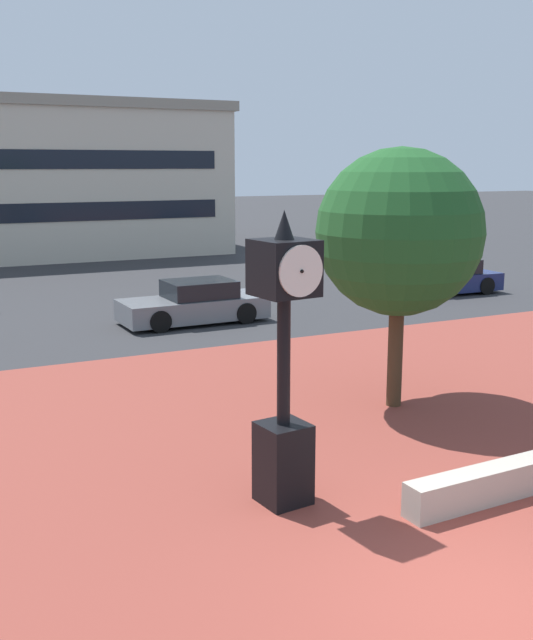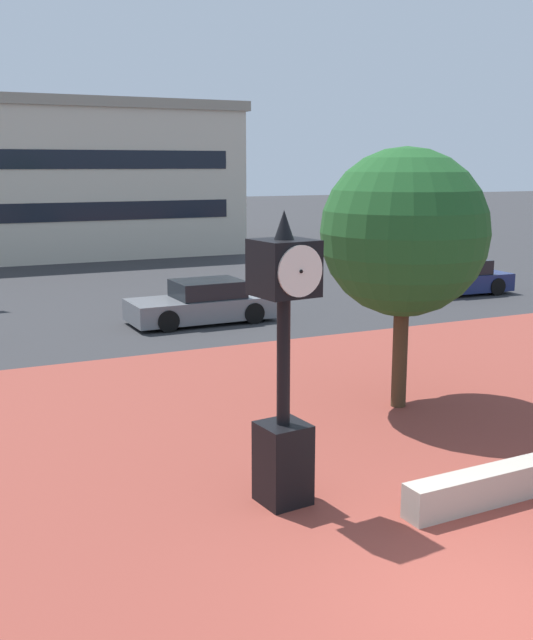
{
  "view_description": "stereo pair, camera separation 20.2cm",
  "coord_description": "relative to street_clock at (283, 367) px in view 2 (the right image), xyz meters",
  "views": [
    {
      "loc": [
        -5.49,
        -5.62,
        4.71
      ],
      "look_at": [
        -0.95,
        3.56,
        2.61
      ],
      "focal_mm": 42.73,
      "sensor_mm": 36.0,
      "label": 1
    },
    {
      "loc": [
        -5.31,
        -5.71,
        4.71
      ],
      "look_at": [
        -0.95,
        3.56,
        2.61
      ],
      "focal_mm": 42.73,
      "sensor_mm": 36.0,
      "label": 2
    }
  ],
  "objects": [
    {
      "name": "ground_plane",
      "position": [
        0.8,
        -3.32,
        -1.99
      ],
      "size": [
        200.0,
        200.0,
        0.0
      ],
      "primitive_type": "plane",
      "color": "#2D2D30"
    },
    {
      "name": "plaza_brick_paving",
      "position": [
        0.8,
        0.89,
        -1.99
      ],
      "size": [
        44.0,
        16.43,
        0.01
      ],
      "primitive_type": "cube",
      "color": "brown",
      "rests_on": "ground"
    },
    {
      "name": "planter_wall",
      "position": [
        2.83,
        -1.26,
        -1.74
      ],
      "size": [
        3.21,
        0.52,
        0.5
      ],
      "primitive_type": "cube",
      "rotation": [
        0.0,
        0.0,
        0.04
      ],
      "color": "#ADA393",
      "rests_on": "ground"
    },
    {
      "name": "street_clock",
      "position": [
        0.0,
        0.0,
        0.0
      ],
      "size": [
        0.83,
        0.89,
        4.13
      ],
      "rotation": [
        0.0,
        0.0,
        0.11
      ],
      "color": "black",
      "rests_on": "ground"
    },
    {
      "name": "plaza_tree",
      "position": [
        4.2,
        3.06,
        1.38
      ],
      "size": [
        3.45,
        3.21,
        5.05
      ],
      "color": "#42301E",
      "rests_on": "ground"
    },
    {
      "name": "car_street_mid",
      "position": [
        3.39,
        12.31,
        -1.42
      ],
      "size": [
        4.4,
        2.01,
        1.28
      ],
      "rotation": [
        0.0,
        0.0,
        1.59
      ],
      "color": "slate",
      "rests_on": "ground"
    },
    {
      "name": "car_street_far",
      "position": [
        13.67,
        13.18,
        -1.42
      ],
      "size": [
        4.19,
        2.0,
        1.28
      ],
      "rotation": [
        0.0,
        0.0,
        1.53
      ],
      "color": "navy",
      "rests_on": "ground"
    },
    {
      "name": "civic_building",
      "position": [
        0.25,
        34.87,
        1.98
      ],
      "size": [
        23.67,
        13.51,
        7.92
      ],
      "color": "beige",
      "rests_on": "ground"
    }
  ]
}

